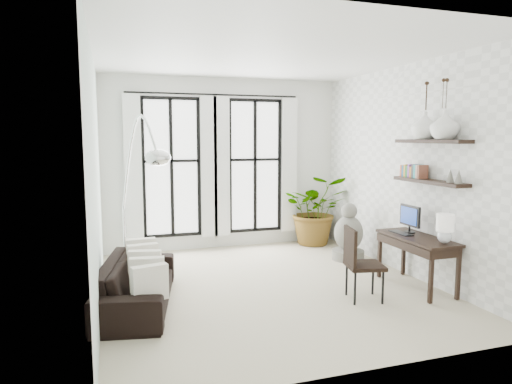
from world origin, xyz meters
name	(u,v)px	position (x,y,z in m)	size (l,w,h in m)	color
floor	(267,286)	(0.00, 0.00, 0.00)	(5.00, 5.00, 0.00)	beige
ceiling	(268,55)	(0.00, 0.00, 3.20)	(5.00, 5.00, 0.00)	white
wall_left	(95,179)	(-2.25, 0.00, 1.60)	(5.00, 5.00, 0.00)	silver
wall_right	(406,170)	(2.25, 0.00, 1.60)	(5.00, 5.00, 0.00)	white
wall_back	(224,164)	(0.00, 2.50, 1.60)	(4.50, 4.50, 0.00)	white
windows	(215,167)	(-0.20, 2.43, 1.56)	(3.26, 0.13, 2.65)	white
wall_shelves	(428,165)	(2.11, -0.67, 1.73)	(0.25, 1.30, 0.60)	black
sofa	(137,283)	(-1.80, -0.20, 0.29)	(2.02, 0.79, 0.59)	black
throw_pillows	(145,266)	(-1.70, -0.20, 0.50)	(0.40, 1.52, 0.40)	white
plant	(316,210)	(1.76, 2.15, 0.69)	(1.24, 1.07, 1.37)	#2D7228
desk	(419,240)	(1.95, -0.76, 0.70)	(0.53, 1.25, 1.13)	black
desk_chair	(358,259)	(0.94, -0.87, 0.54)	(0.54, 0.54, 0.96)	black
arc_lamp	(138,155)	(-1.70, 0.47, 1.86)	(0.74, 1.60, 2.41)	silver
buddha	(349,236)	(1.80, 0.92, 0.42)	(0.55, 0.55, 0.99)	gray
vase_a	(445,125)	(2.11, -0.96, 2.27)	(0.37, 0.37, 0.38)	white
vase_b	(425,126)	(2.11, -0.56, 2.27)	(0.37, 0.37, 0.38)	white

